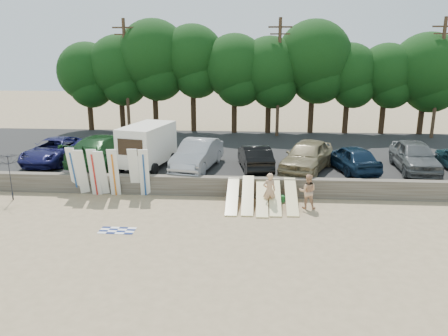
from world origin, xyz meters
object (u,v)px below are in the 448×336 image
Objects in this scene: car_0 at (55,150)px; car_3 at (255,157)px; box_trailer at (147,144)px; beachgoer_a at (269,190)px; beachgoer_b at (308,191)px; car_6 at (415,156)px; car_4 at (307,156)px; car_5 at (352,158)px; beach_umbrella at (9,177)px; car_1 at (105,149)px; car_2 at (197,155)px; cooler at (280,199)px.

car_0 is 12.21m from car_3.
box_trailer is 0.82× the size of car_0.
beachgoer_a reaches higher than beachgoer_b.
car_6 is 2.94× the size of beachgoer_b.
beachgoer_b is at bearing -72.63° from car_4.
car_5 is (5.45, 0.05, 0.03)m from car_3.
beach_umbrella reaches higher than car_6.
beachgoer_b is (-2.92, -4.38, -0.61)m from car_5.
car_1 is 3.60× the size of beachgoer_a.
car_5 is at bearing 171.22° from car_3.
car_1 is 17.96m from car_6.
car_4 is at bearing 12.82° from box_trailer.
beachgoer_b is at bearing -0.30° from beach_umbrella.
car_4 is at bearing -173.58° from car_1.
cooler is at bearing -26.01° from car_2.
beach_umbrella is (-17.68, -4.30, -0.24)m from car_5.
car_2 reaches higher than beachgoer_b.
car_0 is 13.90m from beachgoer_a.
car_1 reaches higher than beachgoer_b.
car_0 reaches higher than cooler.
box_trailer is 11.69m from car_5.
car_1 is 3.67× the size of beachgoer_b.
beachgoer_a reaches higher than cooler.
car_5 is 18.20m from beach_umbrella.
car_3 is 9.03m from car_6.
beach_umbrella is at bearing 158.68° from cooler.
beach_umbrella reaches higher than car_2.
box_trailer is 0.85× the size of car_2.
car_6 is 2.87× the size of beachgoer_a.
car_1 is at bearing -179.69° from box_trailer.
car_2 reaches higher than cooler.
car_5 is 11.60× the size of cooler.
car_2 is at bearing -56.99° from beachgoer_a.
car_3 is 5.04m from beachgoer_b.
car_6 is at bearing 173.35° from car_3.
car_4 is at bearing -10.79° from car_5.
box_trailer reaches higher than car_0.
beachgoer_b is at bearing -12.82° from box_trailer.
car_5 is (14.39, -0.54, -0.15)m from car_1.
box_trailer is at bearing -42.13° from beachgoer_a.
car_6 is at bearing 12.39° from beach_umbrella.
car_6 is (15.23, 0.45, -0.56)m from box_trailer.
car_0 is 3.03× the size of beachgoer_a.
car_2 reaches higher than car_0.
beachgoer_a is at bearing -0.47° from beach_umbrella.
car_4 is 4.29m from beachgoer_b.
beachgoer_a is (0.71, -4.36, -0.56)m from car_3.
car_2 is 5.91m from beachgoer_a.
car_2 is at bearing 118.77° from cooler.
box_trailer is at bearing 35.00° from beach_umbrella.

